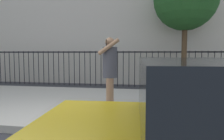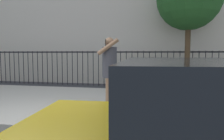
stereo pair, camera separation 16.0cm
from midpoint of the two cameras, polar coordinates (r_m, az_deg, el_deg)
ground_plane at (r=4.36m, az=-23.25°, el=-15.86°), size 60.00×60.00×0.00m
sidewalk at (r=6.23m, az=-12.22°, el=-8.73°), size 28.00×4.40×0.15m
iron_fence at (r=9.61m, az=-4.23°, el=1.72°), size 12.03×0.04×1.60m
pedestrian_on_phone at (r=4.92m, az=-1.45°, el=0.49°), size 0.50×0.66×1.71m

